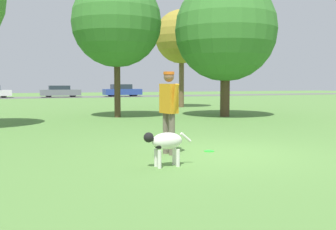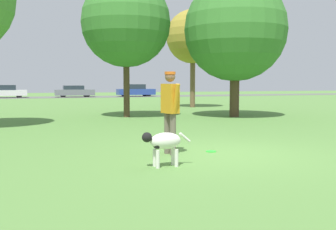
# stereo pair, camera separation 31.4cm
# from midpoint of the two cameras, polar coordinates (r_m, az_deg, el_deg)

# --- Properties ---
(ground_plane) EXTENTS (120.00, 120.00, 0.00)m
(ground_plane) POSITION_cam_midpoint_polar(r_m,az_deg,el_deg) (8.66, 6.66, -5.56)
(ground_plane) COLOR #56843D
(far_road_strip) EXTENTS (120.00, 6.00, 0.01)m
(far_road_strip) POSITION_cam_midpoint_polar(r_m,az_deg,el_deg) (45.50, -17.46, 2.46)
(far_road_strip) COLOR #5B5B59
(far_road_strip) RESTS_ON ground_plane
(person) EXTENTS (0.30, 0.69, 1.78)m
(person) POSITION_cam_midpoint_polar(r_m,az_deg,el_deg) (8.38, -0.95, 1.43)
(person) COLOR #665B4C
(person) RESTS_ON ground_plane
(dog) EXTENTS (0.95, 0.32, 0.65)m
(dog) POSITION_cam_midpoint_polar(r_m,az_deg,el_deg) (7.17, -1.70, -3.99)
(dog) COLOR silver
(dog) RESTS_ON ground_plane
(frisbee) EXTENTS (0.23, 0.23, 0.02)m
(frisbee) POSITION_cam_midpoint_polar(r_m,az_deg,el_deg) (8.87, 4.98, -5.24)
(frisbee) COLOR #33D838
(frisbee) RESTS_ON ground_plane
(tree_near_right) EXTENTS (4.65, 4.65, 6.27)m
(tree_near_right) POSITION_cam_midpoint_polar(r_m,az_deg,el_deg) (18.42, 7.88, 12.07)
(tree_near_right) COLOR #4C3826
(tree_near_right) RESTS_ON ground_plane
(tree_mid_center) EXTENTS (4.00, 4.00, 6.24)m
(tree_mid_center) POSITION_cam_midpoint_polar(r_m,az_deg,el_deg) (18.07, -7.97, 13.18)
(tree_mid_center) COLOR #4C3826
(tree_mid_center) RESTS_ON ground_plane
(tree_far_right) EXTENTS (3.41, 3.41, 6.21)m
(tree_far_right) POSITION_cam_midpoint_polar(r_m,az_deg,el_deg) (25.49, 1.62, 11.25)
(tree_far_right) COLOR brown
(tree_far_right) RESTS_ON ground_plane
(parked_car_grey) EXTENTS (4.40, 1.97, 1.30)m
(parked_car_grey) POSITION_cam_midpoint_polar(r_m,az_deg,el_deg) (45.48, -15.57, 3.31)
(parked_car_grey) COLOR slate
(parked_car_grey) RESTS_ON ground_plane
(parked_car_blue) EXTENTS (4.39, 1.88, 1.44)m
(parked_car_blue) POSITION_cam_midpoint_polar(r_m,az_deg,el_deg) (46.72, -6.87, 3.54)
(parked_car_blue) COLOR #284293
(parked_car_blue) RESTS_ON ground_plane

